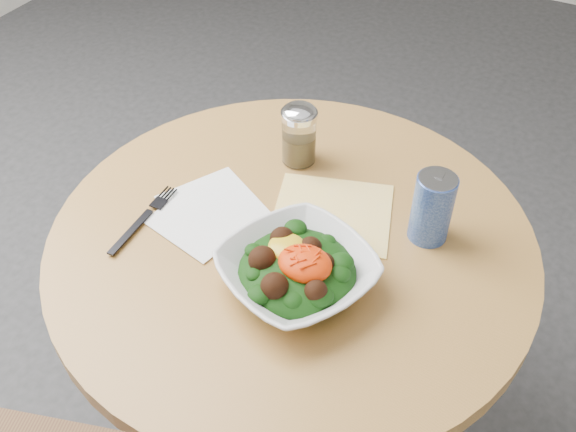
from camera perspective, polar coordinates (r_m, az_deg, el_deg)
The scene contains 7 objects.
table at distance 1.33m, azimuth 0.30°, elevation -7.58°, with size 0.90×0.90×0.75m.
cloth_napkin at distance 1.23m, azimuth 3.96°, elevation 0.24°, with size 0.22×0.20×0.00m, color #F9B40D.
paper_napkins at distance 1.24m, azimuth -7.10°, elevation 0.41°, with size 0.23×0.25×0.00m.
salad_bowl at distance 1.08m, azimuth 0.83°, elevation -4.81°, with size 0.33×0.33×0.09m.
fork at distance 1.24m, azimuth -12.60°, elevation -0.12°, with size 0.03×0.20×0.00m.
spice_shaker at distance 1.31m, azimuth 0.98°, elevation 7.23°, with size 0.07×0.07×0.13m.
beverage_can at distance 1.16m, azimuth 12.70°, elevation 0.73°, with size 0.07×0.07×0.14m.
Camera 1 is at (0.39, -0.75, 1.59)m, focal length 40.00 mm.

